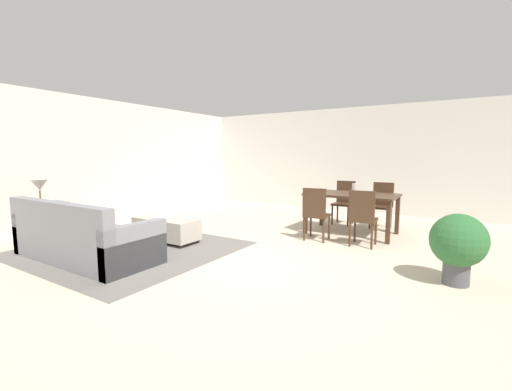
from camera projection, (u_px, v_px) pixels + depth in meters
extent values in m
plane|color=beige|center=(256.00, 261.00, 4.68)|extent=(10.80, 10.80, 0.00)
cube|color=silver|center=(358.00, 160.00, 8.72)|extent=(9.00, 0.12, 2.70)
cube|color=silver|center=(94.00, 161.00, 7.32)|extent=(0.12, 11.00, 2.70)
cube|color=slate|center=(131.00, 249.00, 5.29)|extent=(3.00, 2.80, 0.01)
cube|color=gray|center=(87.00, 244.00, 4.80)|extent=(2.26, 0.93, 0.42)
cube|color=gray|center=(57.00, 219.00, 4.42)|extent=(2.26, 0.16, 0.44)
cube|color=gray|center=(48.00, 228.00, 5.35)|extent=(0.14, 0.93, 0.62)
cube|color=gray|center=(135.00, 248.00, 4.22)|extent=(0.14, 0.93, 0.62)
cube|color=slate|center=(60.00, 214.00, 4.89)|extent=(0.39, 0.10, 0.39)
cube|color=silver|center=(95.00, 222.00, 4.41)|extent=(0.36, 0.11, 0.36)
cube|color=#B7AD9E|center=(166.00, 228.00, 5.74)|extent=(1.18, 0.50, 0.34)
cylinder|color=#422B1C|center=(154.00, 233.00, 6.22)|extent=(0.05, 0.05, 0.06)
cylinder|color=#422B1C|center=(198.00, 241.00, 5.65)|extent=(0.05, 0.05, 0.06)
cylinder|color=#422B1C|center=(136.00, 238.00, 5.88)|extent=(0.05, 0.05, 0.06)
cylinder|color=#422B1C|center=(181.00, 247.00, 5.31)|extent=(0.05, 0.05, 0.06)
cube|color=brown|center=(41.00, 212.00, 5.60)|extent=(0.40, 0.40, 0.03)
cylinder|color=brown|center=(48.00, 225.00, 5.86)|extent=(0.04, 0.04, 0.52)
cylinder|color=brown|center=(58.00, 227.00, 5.68)|extent=(0.04, 0.04, 0.52)
cylinder|color=brown|center=(27.00, 229.00, 5.57)|extent=(0.04, 0.04, 0.52)
cylinder|color=brown|center=(37.00, 231.00, 5.39)|extent=(0.04, 0.04, 0.52)
cylinder|color=brown|center=(41.00, 210.00, 5.59)|extent=(0.16, 0.16, 0.02)
cylinder|color=brown|center=(40.00, 200.00, 5.57)|extent=(0.02, 0.02, 0.32)
cone|color=silver|center=(39.00, 185.00, 5.54)|extent=(0.26, 0.26, 0.18)
cube|color=#422B1C|center=(352.00, 195.00, 6.25)|extent=(1.61, 0.96, 0.04)
cube|color=#422B1C|center=(322.00, 208.00, 7.05)|extent=(0.07, 0.07, 0.72)
cube|color=#422B1C|center=(397.00, 215.00, 6.26)|extent=(0.07, 0.07, 0.72)
cube|color=#422B1C|center=(306.00, 214.00, 6.34)|extent=(0.07, 0.07, 0.72)
cube|color=#422B1C|center=(388.00, 223.00, 5.55)|extent=(0.07, 0.07, 0.72)
cube|color=#422B1C|center=(317.00, 215.00, 5.84)|extent=(0.43, 0.43, 0.04)
cube|color=#422B1C|center=(314.00, 202.00, 5.65)|extent=(0.40, 0.07, 0.47)
cylinder|color=#422B1C|center=(311.00, 225.00, 6.09)|extent=(0.04, 0.04, 0.41)
cylinder|color=#422B1C|center=(329.00, 227.00, 5.93)|extent=(0.04, 0.04, 0.41)
cylinder|color=#422B1C|center=(304.00, 229.00, 5.79)|extent=(0.04, 0.04, 0.41)
cylinder|color=#422B1C|center=(324.00, 231.00, 5.63)|extent=(0.04, 0.04, 0.41)
cube|color=#422B1C|center=(363.00, 220.00, 5.45)|extent=(0.42, 0.42, 0.04)
cube|color=#422B1C|center=(362.00, 206.00, 5.26)|extent=(0.40, 0.06, 0.47)
cylinder|color=#422B1C|center=(355.00, 230.00, 5.70)|extent=(0.04, 0.04, 0.41)
cylinder|color=#422B1C|center=(376.00, 232.00, 5.54)|extent=(0.04, 0.04, 0.41)
cylinder|color=#422B1C|center=(350.00, 234.00, 5.41)|extent=(0.04, 0.04, 0.41)
cylinder|color=#422B1C|center=(372.00, 237.00, 5.24)|extent=(0.04, 0.04, 0.41)
cube|color=#422B1C|center=(343.00, 204.00, 7.17)|extent=(0.40, 0.40, 0.04)
cube|color=#422B1C|center=(346.00, 192.00, 7.29)|extent=(0.40, 0.04, 0.47)
cylinder|color=#422B1C|center=(348.00, 217.00, 6.96)|extent=(0.04, 0.04, 0.41)
cylinder|color=#422B1C|center=(332.00, 215.00, 7.14)|extent=(0.04, 0.04, 0.41)
cylinder|color=#422B1C|center=(353.00, 214.00, 7.25)|extent=(0.04, 0.04, 0.41)
cylinder|color=#422B1C|center=(338.00, 213.00, 7.43)|extent=(0.04, 0.04, 0.41)
cube|color=#422B1C|center=(381.00, 207.00, 6.75)|extent=(0.40, 0.40, 0.04)
cube|color=#422B1C|center=(383.00, 194.00, 6.87)|extent=(0.40, 0.04, 0.47)
cylinder|color=#422B1C|center=(388.00, 220.00, 6.55)|extent=(0.04, 0.04, 0.41)
cylinder|color=#422B1C|center=(370.00, 219.00, 6.73)|extent=(0.04, 0.04, 0.41)
cylinder|color=#422B1C|center=(391.00, 218.00, 6.83)|extent=(0.04, 0.04, 0.41)
cylinder|color=#422B1C|center=(374.00, 216.00, 7.01)|extent=(0.04, 0.04, 0.41)
cylinder|color=silver|center=(355.00, 189.00, 6.22)|extent=(0.12, 0.12, 0.19)
cube|color=silver|center=(159.00, 217.00, 5.74)|extent=(0.28, 0.23, 0.03)
cylinder|color=#4C4C51|center=(456.00, 273.00, 3.83)|extent=(0.28, 0.28, 0.26)
sphere|color=#2D6633|center=(458.00, 240.00, 3.78)|extent=(0.60, 0.60, 0.60)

